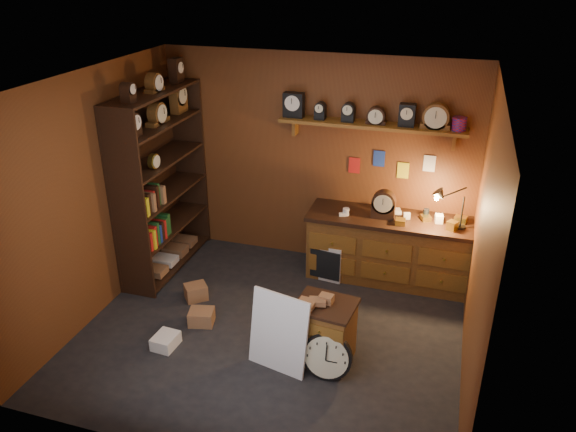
{
  "coord_description": "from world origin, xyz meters",
  "views": [
    {
      "loc": [
        1.65,
        -4.74,
        3.74
      ],
      "look_at": [
        0.08,
        0.35,
        1.24
      ],
      "focal_mm": 35.0,
      "sensor_mm": 36.0,
      "label": 1
    }
  ],
  "objects_px": {
    "shelving_unit": "(158,175)",
    "big_round_clock": "(327,356)",
    "workbench": "(390,245)",
    "low_cabinet": "(325,329)"
  },
  "relations": [
    {
      "from": "low_cabinet",
      "to": "big_round_clock",
      "type": "relative_size",
      "value": 1.51
    },
    {
      "from": "workbench",
      "to": "big_round_clock",
      "type": "distance_m",
      "value": 2.04
    },
    {
      "from": "low_cabinet",
      "to": "workbench",
      "type": "bearing_deg",
      "value": 83.65
    },
    {
      "from": "workbench",
      "to": "low_cabinet",
      "type": "distance_m",
      "value": 1.8
    },
    {
      "from": "shelving_unit",
      "to": "workbench",
      "type": "bearing_deg",
      "value": 9.87
    },
    {
      "from": "shelving_unit",
      "to": "workbench",
      "type": "relative_size",
      "value": 1.26
    },
    {
      "from": "big_round_clock",
      "to": "low_cabinet",
      "type": "bearing_deg",
      "value": 109.57
    },
    {
      "from": "shelving_unit",
      "to": "workbench",
      "type": "height_order",
      "value": "shelving_unit"
    },
    {
      "from": "big_round_clock",
      "to": "workbench",
      "type": "bearing_deg",
      "value": 81.29
    },
    {
      "from": "shelving_unit",
      "to": "big_round_clock",
      "type": "height_order",
      "value": "shelving_unit"
    }
  ]
}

